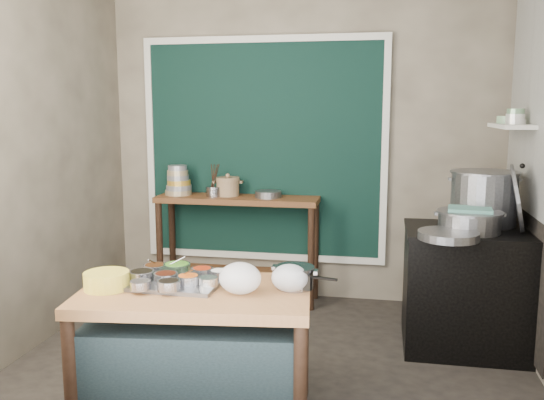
% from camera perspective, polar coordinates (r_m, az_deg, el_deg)
% --- Properties ---
extents(floor, '(3.50, 3.00, 0.02)m').
position_cam_1_polar(floor, '(4.09, -0.13, -16.06)').
color(floor, '#2F2A24').
rests_on(floor, ground).
extents(back_wall, '(3.50, 0.02, 2.80)m').
position_cam_1_polar(back_wall, '(5.20, 3.04, 5.45)').
color(back_wall, gray).
rests_on(back_wall, floor).
extents(left_wall, '(0.02, 3.00, 2.80)m').
position_cam_1_polar(left_wall, '(4.40, -23.29, 4.07)').
color(left_wall, gray).
rests_on(left_wall, floor).
extents(curtain_panel, '(2.10, 0.02, 1.90)m').
position_cam_1_polar(curtain_panel, '(5.23, -0.84, 4.93)').
color(curtain_panel, black).
rests_on(curtain_panel, back_wall).
extents(curtain_frame, '(2.22, 0.03, 2.02)m').
position_cam_1_polar(curtain_frame, '(5.22, -0.86, 4.92)').
color(curtain_frame, beige).
rests_on(curtain_frame, back_wall).
extents(tile_panel, '(0.02, 1.70, 1.70)m').
position_cam_1_polar(tile_panel, '(4.31, 25.05, 9.86)').
color(tile_panel, '#B2B2AA').
rests_on(tile_panel, right_wall).
extents(soot_patch, '(0.01, 1.30, 1.30)m').
position_cam_1_polar(soot_patch, '(4.53, 23.82, -4.84)').
color(soot_patch, black).
rests_on(soot_patch, right_wall).
extents(wall_shelf, '(0.22, 0.70, 0.03)m').
position_cam_1_polar(wall_shelf, '(4.58, 22.65, 6.78)').
color(wall_shelf, beige).
rests_on(wall_shelf, right_wall).
extents(prep_table, '(1.32, 0.86, 0.75)m').
position_cam_1_polar(prep_table, '(3.34, -7.49, -14.95)').
color(prep_table, '#9A6438').
rests_on(prep_table, floor).
extents(back_counter, '(1.45, 0.40, 0.95)m').
position_cam_1_polar(back_counter, '(5.23, -3.39, -4.81)').
color(back_counter, brown).
rests_on(back_counter, floor).
extents(stove_block, '(0.90, 0.68, 0.85)m').
position_cam_1_polar(stove_block, '(4.43, 18.91, -8.53)').
color(stove_block, black).
rests_on(stove_block, floor).
extents(stove_top, '(0.92, 0.69, 0.03)m').
position_cam_1_polar(stove_top, '(4.32, 19.21, -2.95)').
color(stove_top, black).
rests_on(stove_top, stove_block).
extents(condiment_tray, '(0.51, 0.37, 0.02)m').
position_cam_1_polar(condiment_tray, '(3.29, -9.54, -8.13)').
color(condiment_tray, gray).
rests_on(condiment_tray, prep_table).
extents(condiment_bowls, '(0.55, 0.44, 0.06)m').
position_cam_1_polar(condiment_bowls, '(3.30, -9.72, -7.40)').
color(condiment_bowls, gray).
rests_on(condiment_bowls, condiment_tray).
extents(yellow_basin, '(0.32, 0.32, 0.09)m').
position_cam_1_polar(yellow_basin, '(3.30, -16.08, -7.66)').
color(yellow_basin, gold).
rests_on(yellow_basin, prep_table).
extents(saucepan, '(0.27, 0.27, 0.12)m').
position_cam_1_polar(saucepan, '(3.19, 2.26, -7.63)').
color(saucepan, gray).
rests_on(saucepan, prep_table).
extents(plastic_bag_a, '(0.26, 0.23, 0.17)m').
position_cam_1_polar(plastic_bag_a, '(3.09, -3.18, -7.74)').
color(plastic_bag_a, white).
rests_on(plastic_bag_a, prep_table).
extents(plastic_bag_b, '(0.23, 0.21, 0.15)m').
position_cam_1_polar(plastic_bag_b, '(3.13, 1.76, -7.72)').
color(plastic_bag_b, white).
rests_on(plastic_bag_b, prep_table).
extents(bowl_stack, '(0.24, 0.24, 0.27)m').
position_cam_1_polar(bowl_stack, '(5.28, -9.24, 1.78)').
color(bowl_stack, tan).
rests_on(bowl_stack, back_counter).
extents(utensil_cup, '(0.20, 0.20, 0.09)m').
position_cam_1_polar(utensil_cup, '(5.16, -5.73, 0.86)').
color(utensil_cup, gray).
rests_on(utensil_cup, back_counter).
extents(ceramic_crock, '(0.26, 0.26, 0.15)m').
position_cam_1_polar(ceramic_crock, '(5.17, -4.40, 1.23)').
color(ceramic_crock, '#91734F').
rests_on(ceramic_crock, back_counter).
extents(wide_bowl, '(0.26, 0.26, 0.06)m').
position_cam_1_polar(wide_bowl, '(5.06, -0.38, 0.58)').
color(wide_bowl, gray).
rests_on(wide_bowl, back_counter).
extents(stock_pot, '(0.57, 0.57, 0.39)m').
position_cam_1_polar(stock_pot, '(4.50, 20.23, 0.20)').
color(stock_pot, gray).
rests_on(stock_pot, stove_top).
extents(pot_lid, '(0.20, 0.49, 0.47)m').
position_cam_1_polar(pot_lid, '(4.31, 23.10, 0.16)').
color(pot_lid, gray).
rests_on(pot_lid, stove_top).
extents(steamer, '(0.50, 0.50, 0.15)m').
position_cam_1_polar(steamer, '(4.22, 18.96, -2.01)').
color(steamer, gray).
rests_on(steamer, stove_top).
extents(green_cloth, '(0.31, 0.25, 0.02)m').
position_cam_1_polar(green_cloth, '(4.20, 19.02, -0.88)').
color(green_cloth, slate).
rests_on(green_cloth, steamer).
extents(shallow_pan, '(0.42, 0.42, 0.05)m').
position_cam_1_polar(shallow_pan, '(3.94, 17.07, -3.37)').
color(shallow_pan, gray).
rests_on(shallow_pan, stove_top).
extents(shelf_bowl_stack, '(0.14, 0.14, 0.11)m').
position_cam_1_polar(shelf_bowl_stack, '(4.48, 22.95, 7.58)').
color(shelf_bowl_stack, silver).
rests_on(shelf_bowl_stack, wall_shelf).
extents(shelf_bowl_green, '(0.20, 0.20, 0.05)m').
position_cam_1_polar(shelf_bowl_green, '(4.74, 22.28, 7.37)').
color(shelf_bowl_green, gray).
rests_on(shelf_bowl_green, wall_shelf).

